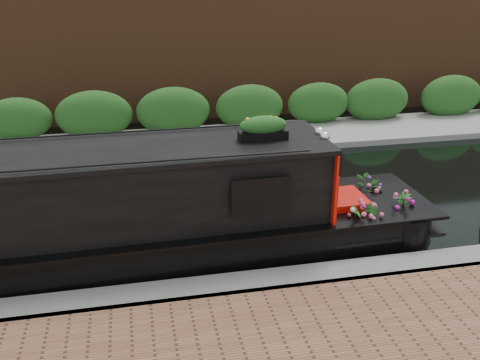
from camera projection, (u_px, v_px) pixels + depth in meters
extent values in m
plane|color=black|center=(196.00, 208.00, 11.24)|extent=(80.00, 80.00, 0.00)
cube|color=slate|center=(223.00, 298.00, 8.26)|extent=(40.00, 0.60, 0.50)
cube|color=gray|center=(177.00, 145.00, 15.04)|extent=(40.00, 2.40, 0.34)
cube|color=#21501A|center=(174.00, 136.00, 15.86)|extent=(40.00, 1.10, 2.80)
cube|color=brown|center=(168.00, 117.00, 17.76)|extent=(40.00, 1.00, 8.00)
cube|color=black|center=(58.00, 196.00, 8.54)|extent=(8.74, 1.85, 1.28)
cube|color=black|center=(53.00, 156.00, 8.28)|extent=(8.89, 2.00, 0.08)
cube|color=red|center=(319.00, 175.00, 9.36)|extent=(0.09, 1.66, 1.28)
cube|color=black|center=(261.00, 196.00, 8.33)|extent=(0.85, 0.05, 0.52)
cube|color=red|center=(343.00, 208.00, 9.71)|extent=(0.78, 0.87, 0.47)
sphere|color=white|center=(325.00, 137.00, 8.96)|extent=(0.17, 0.17, 0.17)
sphere|color=white|center=(319.00, 132.00, 9.20)|extent=(0.17, 0.17, 0.17)
cube|color=black|center=(263.00, 135.00, 8.86)|extent=(0.83, 0.25, 0.16)
ellipsoid|color=orange|center=(263.00, 124.00, 8.79)|extent=(0.91, 0.26, 0.23)
imported|color=#21571D|center=(355.00, 220.00, 9.16)|extent=(0.32, 0.36, 0.57)
imported|color=#21571D|center=(370.00, 219.00, 9.24)|extent=(0.27, 0.32, 0.52)
imported|color=#21571D|center=(370.00, 191.00, 10.28)|extent=(0.58, 0.53, 0.58)
imported|color=#21571D|center=(402.00, 208.00, 9.61)|extent=(0.40, 0.40, 0.56)
imported|color=#21571D|center=(320.00, 189.00, 10.34)|extent=(0.24, 0.33, 0.59)
cylinder|color=brown|center=(420.00, 224.00, 10.21)|extent=(0.33, 0.35, 0.33)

